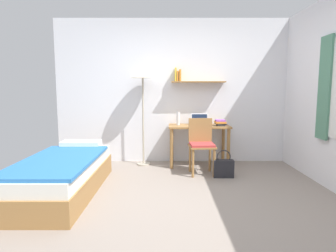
# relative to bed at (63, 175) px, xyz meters

# --- Properties ---
(ground_plane) EXTENTS (5.28, 5.28, 0.00)m
(ground_plane) POSITION_rel_bed_xyz_m (1.50, -0.33, -0.24)
(ground_plane) COLOR gray
(wall_back) EXTENTS (4.40, 0.27, 2.60)m
(wall_back) POSITION_rel_bed_xyz_m (1.51, 1.69, 1.06)
(wall_back) COLOR white
(wall_back) RESTS_ON ground_plane
(bed) EXTENTS (0.85, 2.01, 0.54)m
(bed) POSITION_rel_bed_xyz_m (0.00, 0.00, 0.00)
(bed) COLOR #9E703D
(bed) RESTS_ON ground_plane
(desk) EXTENTS (1.05, 0.55, 0.71)m
(desk) POSITION_rel_bed_xyz_m (1.89, 1.37, 0.34)
(desk) COLOR #9E703D
(desk) RESTS_ON ground_plane
(desk_chair) EXTENTS (0.42, 0.41, 0.88)m
(desk_chair) POSITION_rel_bed_xyz_m (1.88, 0.87, 0.25)
(desk_chair) COLOR #9E703D
(desk_chair) RESTS_ON ground_plane
(standing_lamp) EXTENTS (0.42, 0.42, 1.76)m
(standing_lamp) POSITION_rel_bed_xyz_m (0.91, 1.41, 1.32)
(standing_lamp) COLOR #B2A893
(standing_lamp) RESTS_ON ground_plane
(laptop) EXTENTS (0.31, 0.22, 0.20)m
(laptop) POSITION_rel_bed_xyz_m (1.91, 1.44, 0.53)
(laptop) COLOR #B7BABF
(laptop) RESTS_ON desk
(water_bottle) EXTENTS (0.06, 0.06, 0.23)m
(water_bottle) POSITION_rel_bed_xyz_m (1.53, 1.41, 0.59)
(water_bottle) COLOR silver
(water_bottle) RESTS_ON desk
(book_stack) EXTENTS (0.19, 0.25, 0.10)m
(book_stack) POSITION_rel_bed_xyz_m (2.26, 1.32, 0.53)
(book_stack) COLOR #333338
(book_stack) RESTS_ON desk
(handbag) EXTENTS (0.31, 0.12, 0.42)m
(handbag) POSITION_rel_bed_xyz_m (2.20, 0.66, -0.09)
(handbag) COLOR #232328
(handbag) RESTS_ON ground_plane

